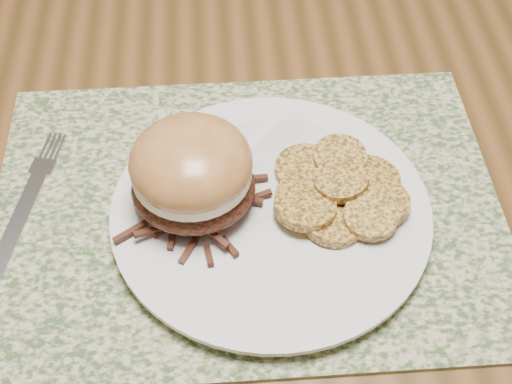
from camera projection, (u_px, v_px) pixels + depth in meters
dining_table at (311, 244)px, 0.71m from camera, size 1.50×0.90×0.75m
placemat at (247, 208)px, 0.63m from camera, size 0.45×0.33×0.00m
dinner_plate at (271, 213)px, 0.62m from camera, size 0.26×0.26×0.02m
pork_sandwich at (192, 173)px, 0.59m from camera, size 0.12×0.12×0.08m
roasted_potatoes at (337, 191)px, 0.61m from camera, size 0.14×0.13×0.03m
fork at (26, 206)px, 0.63m from camera, size 0.05×0.18×0.00m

